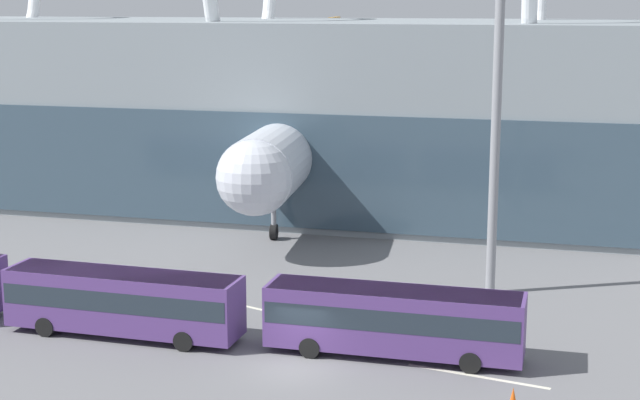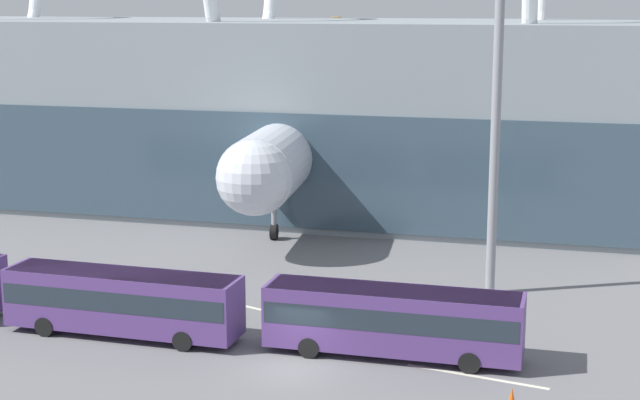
{
  "view_description": "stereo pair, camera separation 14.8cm",
  "coord_description": "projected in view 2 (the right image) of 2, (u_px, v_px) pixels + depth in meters",
  "views": [
    {
      "loc": [
        12.25,
        -40.58,
        16.53
      ],
      "look_at": [
        -3.79,
        18.66,
        4.0
      ],
      "focal_mm": 55.0,
      "sensor_mm": 36.0,
      "label": 1
    },
    {
      "loc": [
        12.39,
        -40.54,
        16.53
      ],
      "look_at": [
        -3.79,
        18.66,
        4.0
      ],
      "focal_mm": 55.0,
      "sensor_mm": 36.0,
      "label": 2
    }
  ],
  "objects": [
    {
      "name": "traffic_cone_0",
      "position": [
        512.0,
        397.0,
        40.65
      ],
      "size": [
        0.44,
        0.44,
        0.78
      ],
      "color": "black",
      "rests_on": "ground_plane"
    },
    {
      "name": "lane_stripe_1",
      "position": [
        476.0,
        376.0,
        43.85
      ],
      "size": [
        6.51,
        1.49,
        0.01
      ],
      "primitive_type": "cube",
      "rotation": [
        0.0,
        0.0,
        -0.19
      ],
      "color": "silver",
      "rests_on": "ground_plane"
    },
    {
      "name": "lane_stripe_0",
      "position": [
        268.0,
        311.0,
        53.06
      ],
      "size": [
        10.08,
        3.99,
        0.01
      ],
      "primitive_type": "cube",
      "rotation": [
        0.0,
        0.0,
        -0.36
      ],
      "color": "silver",
      "rests_on": "ground_plane"
    },
    {
      "name": "airliner_at_gate_near",
      "position": [
        307.0,
        136.0,
        81.36
      ],
      "size": [
        41.85,
        43.5,
        14.95
      ],
      "rotation": [
        0.0,
        0.0,
        -1.46
      ],
      "color": "silver",
      "rests_on": "ground_plane"
    },
    {
      "name": "ground_plane",
      "position": [
        292.0,
        368.0,
        44.82
      ],
      "size": [
        440.0,
        440.0,
        0.0
      ],
      "primitive_type": "plane",
      "color": "slate"
    },
    {
      "name": "shuttle_bus_1",
      "position": [
        123.0,
        299.0,
        48.83
      ],
      "size": [
        12.18,
        2.84,
        3.28
      ],
      "rotation": [
        0.0,
        0.0,
        -0.02
      ],
      "color": "#56387A",
      "rests_on": "ground_plane"
    },
    {
      "name": "shuttle_bus_2",
      "position": [
        393.0,
        318.0,
        45.94
      ],
      "size": [
        12.15,
        2.72,
        3.28
      ],
      "rotation": [
        0.0,
        0.0,
        0.01
      ],
      "color": "#56387A",
      "rests_on": "ground_plane"
    }
  ]
}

